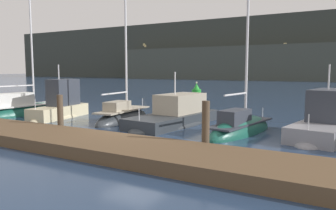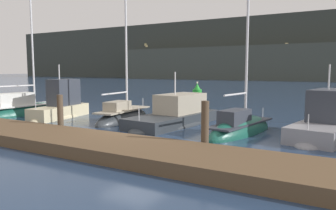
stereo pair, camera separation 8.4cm
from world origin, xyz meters
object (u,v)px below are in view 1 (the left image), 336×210
(sailboat_berth_1, at_px, (26,112))
(channel_buoy, at_px, (196,97))
(sailboat_berth_3, at_px, (123,119))
(motorboat_berth_6, at_px, (326,128))
(motorboat_berth_2, at_px, (60,110))
(motorboat_berth_4, at_px, (175,119))
(rowboat_adrift, at_px, (17,105))
(sailboat_berth_5, at_px, (240,131))

(sailboat_berth_1, bearing_deg, channel_buoy, 54.22)
(sailboat_berth_3, distance_m, motorboat_berth_6, 10.69)
(sailboat_berth_1, relative_size, motorboat_berth_2, 1.95)
(motorboat_berth_2, xyz_separation_m, sailboat_berth_3, (4.30, 0.78, -0.35))
(motorboat_berth_2, height_order, sailboat_berth_3, sailboat_berth_3)
(motorboat_berth_4, bearing_deg, rowboat_adrift, 172.42)
(sailboat_berth_5, height_order, rowboat_adrift, sailboat_berth_5)
(sailboat_berth_1, xyz_separation_m, rowboat_adrift, (-5.99, 3.69, -0.14))
(sailboat_berth_3, height_order, channel_buoy, sailboat_berth_3)
(motorboat_berth_4, relative_size, sailboat_berth_5, 0.89)
(sailboat_berth_1, bearing_deg, sailboat_berth_5, 3.05)
(motorboat_berth_2, bearing_deg, sailboat_berth_3, 10.27)
(sailboat_berth_3, bearing_deg, motorboat_berth_2, -169.73)
(motorboat_berth_2, distance_m, motorboat_berth_4, 7.56)
(motorboat_berth_6, distance_m, rowboat_adrift, 24.17)
(sailboat_berth_1, bearing_deg, motorboat_berth_2, 2.32)
(sailboat_berth_3, distance_m, channel_buoy, 9.77)
(sailboat_berth_3, distance_m, sailboat_berth_5, 7.06)
(sailboat_berth_5, relative_size, motorboat_berth_6, 1.26)
(sailboat_berth_3, xyz_separation_m, motorboat_berth_4, (3.13, 0.58, 0.16))
(sailboat_berth_3, bearing_deg, channel_buoy, 88.74)
(rowboat_adrift, bearing_deg, sailboat_berth_1, -31.66)
(sailboat_berth_1, distance_m, sailboat_berth_3, 7.52)
(motorboat_berth_2, distance_m, channel_buoy, 11.46)
(motorboat_berth_6, bearing_deg, sailboat_berth_5, -162.45)
(motorboat_berth_2, relative_size, motorboat_berth_4, 0.69)
(sailboat_berth_1, relative_size, motorboat_berth_6, 1.53)
(channel_buoy, bearing_deg, motorboat_berth_6, -39.99)
(motorboat_berth_4, height_order, motorboat_berth_6, motorboat_berth_6)
(rowboat_adrift, bearing_deg, motorboat_berth_6, -4.24)
(sailboat_berth_3, relative_size, channel_buoy, 4.21)
(sailboat_berth_1, height_order, rowboat_adrift, sailboat_berth_1)
(motorboat_berth_2, relative_size, rowboat_adrift, 1.92)
(sailboat_berth_3, bearing_deg, sailboat_berth_5, -1.09)
(sailboat_berth_1, distance_m, motorboat_berth_2, 3.18)
(sailboat_berth_3, height_order, rowboat_adrift, sailboat_berth_3)
(motorboat_berth_4, relative_size, motorboat_berth_6, 1.13)
(motorboat_berth_2, bearing_deg, sailboat_berth_5, 3.25)
(sailboat_berth_3, distance_m, rowboat_adrift, 13.74)
(motorboat_berth_2, xyz_separation_m, rowboat_adrift, (-9.15, 3.57, -0.46))
(sailboat_berth_5, bearing_deg, sailboat_berth_1, -176.95)
(motorboat_berth_2, height_order, motorboat_berth_6, motorboat_berth_2)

